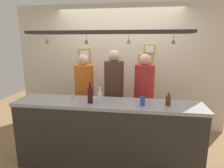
{
  "coord_description": "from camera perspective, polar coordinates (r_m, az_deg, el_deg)",
  "views": [
    {
      "loc": [
        0.46,
        -2.93,
        1.86
      ],
      "look_at": [
        0.0,
        0.1,
        1.17
      ],
      "focal_mm": 30.83,
      "sensor_mm": 36.0,
      "label": 1
    }
  ],
  "objects": [
    {
      "name": "picture_frame_lower_pair",
      "position": [
        4.01,
        9.91,
        7.32
      ],
      "size": [
        0.3,
        0.02,
        0.18
      ],
      "color": "#B29338",
      "rests_on": "back_wall"
    },
    {
      "name": "cupcake",
      "position": [
        2.93,
        -11.56,
        -3.86
      ],
      "size": [
        0.06,
        0.06,
        0.08
      ],
      "color": "beige",
      "rests_on": "bar_counter"
    },
    {
      "name": "hanging_wineglass_left",
      "position": [
        2.77,
        -7.61,
        12.59
      ],
      "size": [
        0.07,
        0.07,
        0.13
      ],
      "color": "silver",
      "rests_on": "overhead_glass_rack"
    },
    {
      "name": "back_wall",
      "position": [
        4.1,
        2.1,
        4.75
      ],
      "size": [
        4.4,
        0.06,
        2.6
      ],
      "primitive_type": "cube",
      "color": "beige",
      "rests_on": "ground_plane"
    },
    {
      "name": "hanging_wineglass_center",
      "position": [
        2.7,
        17.81,
        12.12
      ],
      "size": [
        0.07,
        0.07,
        0.13
      ],
      "color": "silver",
      "rests_on": "overhead_glass_rack"
    },
    {
      "name": "bottle_soda_clear",
      "position": [
        2.67,
        -3.68,
        -3.94
      ],
      "size": [
        0.06,
        0.06,
        0.23
      ],
      "color": "silver",
      "rests_on": "bar_counter"
    },
    {
      "name": "hanging_wineglass_far_left",
      "position": [
        2.95,
        -18.79,
        12.04
      ],
      "size": [
        0.07,
        0.07,
        0.13
      ],
      "color": "silver",
      "rests_on": "overhead_glass_rack"
    },
    {
      "name": "person_right_red_shirt",
      "position": [
        3.38,
        9.45,
        -2.39
      ],
      "size": [
        0.34,
        0.34,
        1.65
      ],
      "color": "#2D334C",
      "rests_on": "ground_plane"
    },
    {
      "name": "hanging_wineglass_center_left",
      "position": [
        2.59,
        4.95,
        12.66
      ],
      "size": [
        0.07,
        0.07,
        0.13
      ],
      "color": "silver",
      "rests_on": "overhead_glass_rack"
    },
    {
      "name": "person_middle_brown_shirt",
      "position": [
        3.4,
        0.65,
        -1.43
      ],
      "size": [
        0.34,
        0.34,
        1.72
      ],
      "color": "#2D334C",
      "rests_on": "ground_plane"
    },
    {
      "name": "person_left_orange_shirt",
      "position": [
        3.53,
        -8.19,
        -1.96
      ],
      "size": [
        0.34,
        0.34,
        1.63
      ],
      "color": "#2D334C",
      "rests_on": "ground_plane"
    },
    {
      "name": "bottle_beer_brown_stubby",
      "position": [
        2.71,
        16.33,
        -4.71
      ],
      "size": [
        0.07,
        0.07,
        0.18
      ],
      "color": "#512D14",
      "rests_on": "bar_counter"
    },
    {
      "name": "bar_counter",
      "position": [
        2.74,
        -1.94,
        -12.88
      ],
      "size": [
        2.7,
        0.55,
        1.01
      ],
      "color": "#99999E",
      "rests_on": "ground_plane"
    },
    {
      "name": "picture_frame_upper_small",
      "position": [
        4.0,
        11.04,
        10.15
      ],
      "size": [
        0.22,
        0.02,
        0.18
      ],
      "color": "#B29338",
      "rests_on": "back_wall"
    },
    {
      "name": "drink_can",
      "position": [
        2.65,
        9.05,
        -4.96
      ],
      "size": [
        0.07,
        0.07,
        0.12
      ],
      "primitive_type": "cylinder",
      "color": "#1E4CB2",
      "rests_on": "bar_counter"
    },
    {
      "name": "overhead_glass_rack",
      "position": [
        2.68,
        -1.33,
        15.09
      ],
      "size": [
        2.2,
        0.36,
        0.04
      ],
      "primitive_type": "cube",
      "color": "black"
    },
    {
      "name": "picture_frame_caricature",
      "position": [
        4.18,
        -8.17,
        8.02
      ],
      "size": [
        0.26,
        0.02,
        0.34
      ],
      "color": "#B29338",
      "rests_on": "back_wall"
    },
    {
      "name": "ground_plane",
      "position": [
        3.51,
        -0.26,
        -19.44
      ],
      "size": [
        8.0,
        8.0,
        0.0
      ],
      "primitive_type": "plane",
      "color": "olive"
    },
    {
      "name": "bottle_wine_dark_red",
      "position": [
        2.71,
        -6.51,
        -3.19
      ],
      "size": [
        0.08,
        0.08,
        0.3
      ],
      "color": "#380F19",
      "rests_on": "bar_counter"
    }
  ]
}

